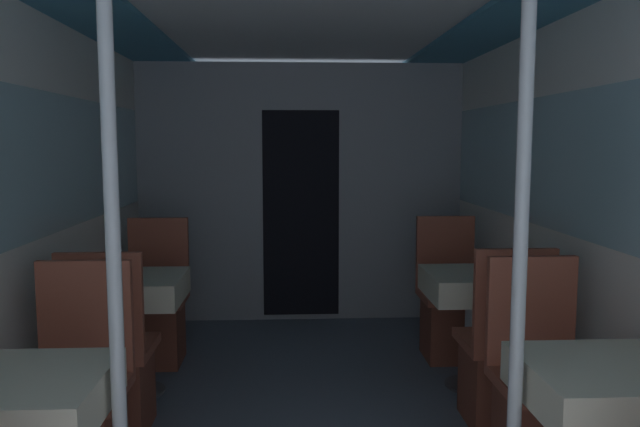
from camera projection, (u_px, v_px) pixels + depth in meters
wall_left at (30, 218)px, 3.07m from camera, size 0.05×6.15×2.16m
wall_right at (577, 215)px, 3.22m from camera, size 0.05×6.15×2.16m
bulkhead_far at (301, 194)px, 5.27m from camera, size 2.71×0.09×2.16m
dining_table_left_0 at (21, 408)px, 2.12m from camera, size 0.57×0.57×0.72m
chair_left_far_0 at (78, 423)px, 2.68m from camera, size 0.42×0.42×0.98m
support_pole_left_0 at (114, 269)px, 2.08m from camera, size 0.05×0.05×2.16m
dining_table_left_1 at (135, 295)px, 3.70m from camera, size 0.57×0.57×0.72m
chair_left_near_1 at (112, 377)px, 3.21m from camera, size 0.42×0.42×0.98m
chair_left_far_1 at (156, 319)px, 4.27m from camera, size 0.42×0.42×0.98m
dining_table_right_0 at (605, 395)px, 2.22m from camera, size 0.57×0.57×0.72m
chair_right_far_0 at (542, 413)px, 2.79m from camera, size 0.42×0.42×0.98m
support_pole_right_0 at (520, 265)px, 2.15m from camera, size 0.05×0.05×2.16m
dining_table_right_1 at (473, 290)px, 3.81m from camera, size 0.57×0.57×0.72m
chair_right_near_1 at (501, 370)px, 3.32m from camera, size 0.42×0.42×0.98m
chair_right_far_1 at (450, 315)px, 4.37m from camera, size 0.42×0.42×0.98m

